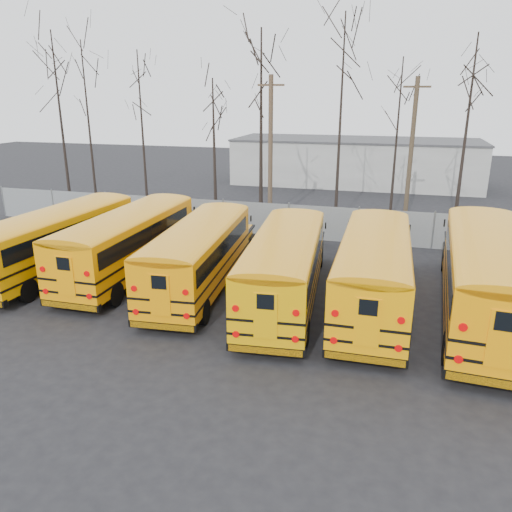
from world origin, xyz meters
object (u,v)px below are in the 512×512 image
(bus_d, at_px, (285,262))
(utility_pole_left, at_px, (270,150))
(bus_c, at_px, (201,250))
(bus_b, at_px, (130,237))
(utility_pole_right, at_px, (411,151))
(bus_f, at_px, (488,270))
(bus_a, at_px, (58,235))
(bus_e, at_px, (374,265))

(bus_d, bearing_deg, utility_pole_left, 101.52)
(bus_c, bearing_deg, bus_b, 163.27)
(utility_pole_right, bearing_deg, bus_f, -80.78)
(bus_b, bearing_deg, bus_a, -170.89)
(bus_a, distance_m, bus_d, 11.03)
(bus_d, relative_size, bus_f, 0.90)
(bus_d, relative_size, bus_e, 0.99)
(bus_a, height_order, utility_pole_left, utility_pole_left)
(bus_b, xyz_separation_m, utility_pole_right, (12.23, 13.27, 2.86))
(bus_a, relative_size, bus_e, 1.00)
(bus_a, height_order, utility_pole_right, utility_pole_right)
(bus_d, bearing_deg, bus_b, 164.21)
(bus_c, xyz_separation_m, bus_e, (7.21, -0.18, 0.07))
(bus_c, relative_size, utility_pole_right, 1.19)
(bus_d, height_order, utility_pole_right, utility_pole_right)
(bus_b, distance_m, bus_d, 7.71)
(bus_e, xyz_separation_m, utility_pole_right, (1.25, 14.23, 2.85))
(bus_d, bearing_deg, utility_pole_right, 67.04)
(bus_a, distance_m, utility_pole_left, 14.14)
(utility_pole_left, bearing_deg, utility_pole_right, 6.12)
(bus_b, bearing_deg, utility_pole_left, 71.38)
(bus_c, height_order, utility_pole_left, utility_pole_left)
(bus_d, xyz_separation_m, bus_e, (3.40, 0.43, 0.04))
(bus_b, relative_size, bus_e, 0.99)
(bus_f, bearing_deg, bus_b, -179.96)
(bus_e, distance_m, utility_pole_left, 14.52)
(bus_c, bearing_deg, bus_f, -5.68)
(bus_b, xyz_separation_m, bus_e, (10.98, -0.96, 0.01))
(bus_e, bearing_deg, utility_pole_right, 84.20)
(bus_d, relative_size, utility_pole_left, 1.20)
(bus_e, distance_m, bus_f, 4.00)
(utility_pole_left, xyz_separation_m, utility_pole_right, (8.50, 1.99, -0.06))
(bus_e, bearing_deg, bus_b, 174.21)
(bus_a, relative_size, utility_pole_left, 1.20)
(bus_e, xyz_separation_m, utility_pole_left, (-7.24, 12.24, 2.90))
(bus_f, bearing_deg, utility_pole_right, 104.53)
(bus_a, distance_m, bus_c, 7.18)
(bus_e, height_order, utility_pole_right, utility_pole_right)
(bus_d, distance_m, utility_pole_left, 13.57)
(bus_b, xyz_separation_m, utility_pole_left, (3.73, 11.28, 2.92))
(bus_d, height_order, utility_pole_left, utility_pole_left)
(bus_d, xyz_separation_m, bus_f, (7.39, 0.46, 0.21))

